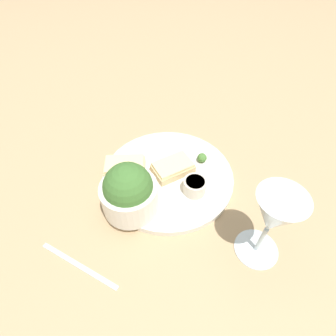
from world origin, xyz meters
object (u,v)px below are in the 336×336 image
sauce_ramekin (195,186)px  wine_glass (273,218)px  cheese_toast_near (173,168)px  fork (79,265)px  cheese_toast_far (125,167)px  salad_bowl (129,192)px

sauce_ramekin → wine_glass: bearing=118.0°
cheese_toast_near → fork: cheese_toast_near is taller
cheese_toast_far → cheese_toast_near: bearing=166.0°
cheese_toast_far → salad_bowl: bearing=90.7°
fork → cheese_toast_far: bearing=-118.3°
sauce_ramekin → fork: 0.26m
cheese_toast_far → wine_glass: (-0.21, 0.23, 0.08)m
cheese_toast_near → wine_glass: (-0.11, 0.21, 0.08)m
sauce_ramekin → wine_glass: (-0.08, 0.14, 0.08)m
fork → salad_bowl: bearing=-138.0°
wine_glass → fork: 0.34m
fork → cheese_toast_near: bearing=-141.1°
sauce_ramekin → cheese_toast_near: sauce_ramekin is taller
salad_bowl → cheese_toast_near: (-0.10, -0.07, -0.04)m
cheese_toast_near → wine_glass: wine_glass is taller
wine_glass → fork: (0.32, -0.04, -0.11)m
salad_bowl → cheese_toast_near: 0.13m
salad_bowl → sauce_ramekin: size_ratio=2.28×
salad_bowl → cheese_toast_near: bearing=-144.5°
wine_glass → cheese_toast_near: bearing=-62.5°
sauce_ramekin → cheese_toast_near: size_ratio=0.48×
cheese_toast_near → fork: (0.21, 0.17, -0.02)m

